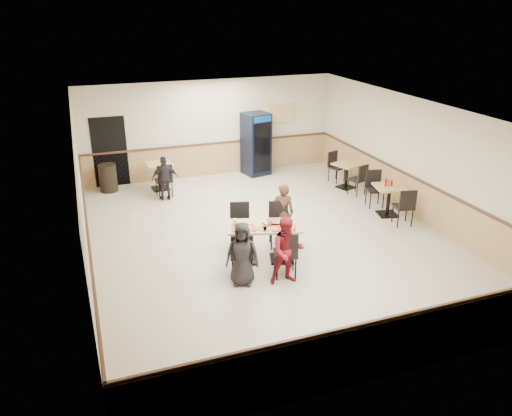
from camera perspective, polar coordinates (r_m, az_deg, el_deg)
name	(u,v)px	position (r m, az deg, el deg)	size (l,w,h in m)	color
ground	(268,238)	(11.79, 1.40, -3.44)	(10.00, 10.00, 0.00)	beige
room_shell	(294,174)	(14.39, 4.36, 3.88)	(10.00, 10.00, 10.00)	silver
main_table	(264,237)	(10.57, 0.93, -3.35)	(1.69, 1.18, 0.82)	black
main_chairs	(262,238)	(10.58, 0.64, -3.48)	(1.82, 2.11, 1.04)	black
diner_woman_left	(242,254)	(9.67, -1.60, -5.26)	(0.64, 0.41, 1.30)	black
diner_woman_right	(287,251)	(9.71, 3.60, -4.90)	(0.68, 0.53, 1.39)	maroon
diner_man_opposite	(283,213)	(11.40, 3.08, -0.53)	(0.51, 0.34, 1.41)	#4F2E21
lone_diner	(165,178)	(14.07, -10.36, 3.35)	(0.73, 0.31, 1.25)	black
tabletop_clutter	(265,226)	(10.38, 1.02, -2.04)	(1.39, 0.83, 0.12)	#AF200B
side_table_near	(389,196)	(13.29, 14.95, 1.33)	(0.88, 0.88, 0.79)	black
side_table_near_chair_south	(403,206)	(12.83, 16.50, 0.26)	(0.46, 0.46, 1.00)	black
side_table_near_chair_north	(375,189)	(13.79, 13.48, 2.13)	(0.46, 0.46, 1.00)	black
side_table_far	(347,172)	(15.04, 10.33, 4.09)	(0.89, 0.89, 0.75)	black
side_table_far_chair_south	(357,179)	(14.56, 11.48, 3.29)	(0.44, 0.44, 0.95)	black
side_table_far_chair_north	(337,167)	(15.54, 9.23, 4.68)	(0.44, 0.44, 0.95)	black
condiment_caddy	(388,183)	(13.20, 14.87, 2.82)	(0.23, 0.06, 0.20)	#A10B15
back_table	(160,172)	(14.95, -10.96, 4.08)	(0.80, 0.80, 0.80)	black
back_table_chair_lone	(164,179)	(14.36, -10.52, 3.23)	(0.47, 0.47, 1.02)	black
pepsi_cooler	(256,144)	(15.93, 0.01, 7.33)	(0.89, 0.89, 1.97)	black
trash_bin	(108,178)	(15.20, -16.55, 3.32)	(0.51, 0.51, 0.81)	black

